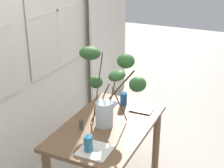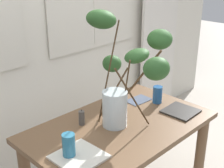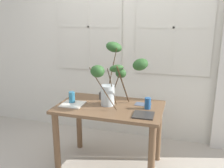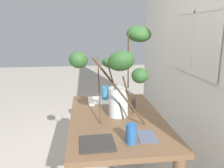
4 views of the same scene
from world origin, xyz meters
The scene contains 8 objects.
dining_table centered at (0.00, 0.00, 0.61)m, with size 1.16×0.71×0.75m.
vase_with_branches centered at (0.05, 0.01, 1.10)m, with size 0.61×0.63×0.71m.
drinking_glass_blue_left centered at (-0.43, -0.05, 0.82)m, with size 0.07×0.07×0.13m, color teal.
drinking_glass_blue_right centered at (0.41, 0.03, 0.81)m, with size 0.07×0.07×0.12m, color #235693.
plate_square_left centered at (-0.41, -0.09, 0.76)m, with size 0.24×0.24×0.01m, color silver.
plate_square_right centered at (0.41, -0.17, 0.76)m, with size 0.21×0.21×0.01m, color #2D2B28.
napkin_folded centered at (0.35, 0.15, 0.75)m, with size 0.18×0.12×0.00m, color #4C566B.
pillar_candle centered at (-0.17, 0.17, 0.80)m, with size 0.04×0.04×0.10m.
Camera 4 is at (1.62, -0.23, 1.42)m, focal length 36.23 mm.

